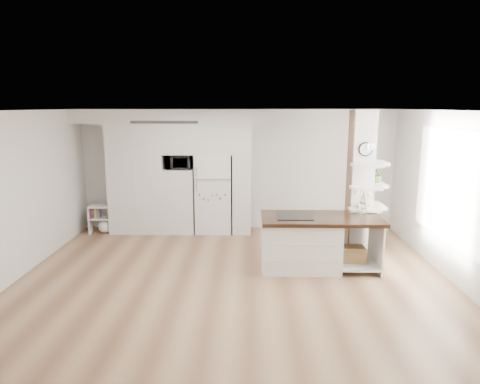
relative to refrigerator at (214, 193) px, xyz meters
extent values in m
cube|color=#A17D57|center=(0.53, -2.68, -0.88)|extent=(7.00, 6.00, 0.01)
cube|color=white|center=(0.53, -2.68, 1.82)|extent=(7.00, 6.00, 0.04)
cube|color=silver|center=(0.53, 0.32, 0.47)|extent=(7.00, 0.04, 2.70)
cube|color=silver|center=(0.53, -5.68, 0.47)|extent=(7.00, 0.04, 2.70)
cube|color=silver|center=(-2.98, -2.68, 0.47)|extent=(0.04, 6.00, 2.70)
cube|color=silver|center=(4.03, -2.68, 0.47)|extent=(0.04, 6.00, 2.70)
cube|color=white|center=(-1.68, -0.01, 0.32)|extent=(1.20, 0.65, 2.40)
cube|color=white|center=(-0.75, -0.01, -0.17)|extent=(0.65, 0.65, 1.42)
cube|color=white|center=(-0.75, -0.01, 1.20)|extent=(0.65, 0.65, 0.65)
cube|color=white|center=(0.00, -0.01, 1.20)|extent=(0.85, 0.65, 0.65)
cube|color=white|center=(0.62, -0.01, 0.32)|extent=(0.40, 0.65, 2.40)
cube|color=silver|center=(-0.97, -0.03, 1.67)|extent=(4.00, 0.70, 0.30)
cube|color=#262626|center=(-0.97, -0.37, 1.56)|extent=(1.40, 0.04, 0.06)
cube|color=white|center=(0.00, 0.00, 0.00)|extent=(0.78, 0.66, 1.75)
cube|color=#B2B2B7|center=(0.00, -0.34, 0.36)|extent=(0.78, 0.01, 0.03)
cube|color=silver|center=(2.82, -1.48, 0.47)|extent=(0.40, 0.40, 2.70)
cube|color=tan|center=(2.61, -1.48, 0.47)|extent=(0.02, 0.40, 2.70)
cube|color=tan|center=(2.82, -1.27, 0.47)|extent=(0.40, 0.02, 2.70)
cylinder|color=black|center=(2.82, -1.69, 1.14)|extent=(0.25, 0.03, 0.25)
cylinder|color=white|center=(2.82, -1.71, 1.14)|extent=(0.21, 0.01, 0.21)
plane|color=white|center=(4.00, -2.38, 0.62)|extent=(0.00, 2.40, 2.40)
cylinder|color=white|center=(2.23, -2.53, 1.24)|extent=(0.12, 0.12, 0.10)
cube|color=white|center=(1.66, -2.18, -0.45)|extent=(1.33, 0.87, 0.86)
cube|color=white|center=(2.62, -2.18, -0.76)|extent=(0.72, 0.87, 0.04)
cube|color=white|center=(2.96, -2.18, -0.45)|extent=(0.03, 0.87, 0.86)
cube|color=black|center=(2.01, -2.18, 0.01)|extent=(2.04, 0.97, 0.06)
cube|color=black|center=(1.55, -2.18, 0.05)|extent=(0.61, 0.51, 0.01)
cube|color=tan|center=(2.57, -2.18, -0.62)|extent=(0.41, 0.31, 0.25)
cylinder|color=white|center=(2.72, -2.08, 0.15)|extent=(0.12, 0.12, 0.22)
cube|color=white|center=(-2.72, -0.21, -0.57)|extent=(0.06, 0.30, 0.62)
cube|color=white|center=(-2.23, -0.16, -0.57)|extent=(0.06, 0.30, 0.62)
cube|color=white|center=(-2.48, -0.18, -0.27)|extent=(0.55, 0.35, 0.03)
cube|color=white|center=(-2.48, -0.18, -0.54)|extent=(0.52, 0.35, 0.03)
sphere|color=white|center=(-2.40, -0.18, -0.72)|extent=(0.30, 0.30, 0.30)
imported|color=#40692A|center=(3.41, -1.07, -0.63)|extent=(0.30, 0.26, 0.48)
imported|color=#40692A|center=(3.52, -0.18, -0.64)|extent=(0.31, 0.31, 0.47)
imported|color=#2D2D2D|center=(-0.75, -0.06, 0.69)|extent=(0.54, 0.37, 0.30)
imported|color=#40692A|center=(3.15, -1.38, 0.65)|extent=(0.27, 0.23, 0.30)
imported|color=white|center=(2.82, -1.78, 0.13)|extent=(0.22, 0.22, 0.05)
camera|label=1|loc=(0.77, -9.25, 1.89)|focal=32.00mm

